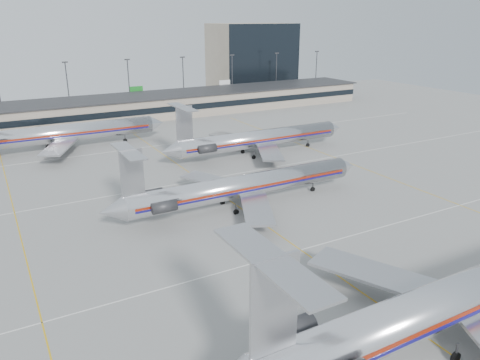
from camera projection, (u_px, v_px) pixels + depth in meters
ground at (356, 289)px, 49.60m from camera, size 260.00×260.00×0.00m
apron_markings at (301, 250)px, 57.85m from camera, size 160.00×0.15×0.02m
terminal at (113, 109)px, 129.41m from camera, size 162.00×17.00×6.25m
light_mast_row at (99, 83)px, 139.19m from camera, size 163.60×0.40×15.28m
distant_building at (251, 58)px, 179.52m from camera, size 30.00×20.00×25.00m
jet_foreground at (452, 299)px, 41.05m from camera, size 50.25×29.59×13.15m
jet_second_row at (240, 186)px, 70.00m from camera, size 43.12×25.39×11.29m
jet_third_row at (256, 139)px, 96.70m from camera, size 42.94×26.41×11.74m
jet_back_row at (58, 134)px, 99.99m from camera, size 46.03×28.31×12.59m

